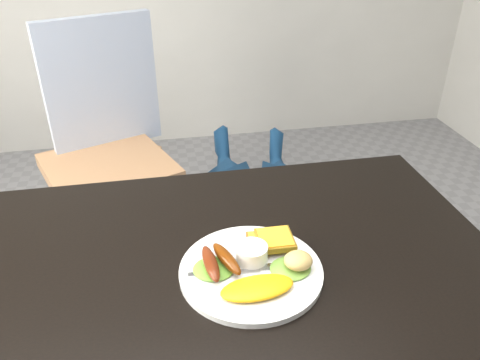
{
  "coord_description": "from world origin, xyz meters",
  "views": [
    {
      "loc": [
        -0.11,
        -0.74,
        1.4
      ],
      "look_at": [
        0.05,
        0.09,
        0.9
      ],
      "focal_mm": 35.0,
      "sensor_mm": 36.0,
      "label": 1
    }
  ],
  "objects_px": {
    "dining_chair": "(109,168)",
    "dining_table": "(224,274)",
    "person": "(264,86)",
    "plate": "(251,271)"
  },
  "relations": [
    {
      "from": "person",
      "to": "plate",
      "type": "xyz_separation_m",
      "value": [
        -0.22,
        -0.84,
        -0.09
      ]
    },
    {
      "from": "dining_table",
      "to": "person",
      "type": "distance_m",
      "value": 0.87
    },
    {
      "from": "dining_chair",
      "to": "dining_table",
      "type": "bearing_deg",
      "value": -94.36
    },
    {
      "from": "dining_table",
      "to": "person",
      "type": "bearing_deg",
      "value": 71.27
    },
    {
      "from": "plate",
      "to": "dining_table",
      "type": "bearing_deg",
      "value": 148.98
    },
    {
      "from": "dining_table",
      "to": "person",
      "type": "xyz_separation_m",
      "value": [
        0.28,
        0.81,
        0.12
      ]
    },
    {
      "from": "person",
      "to": "dining_chair",
      "type": "bearing_deg",
      "value": -13.26
    },
    {
      "from": "dining_table",
      "to": "plate",
      "type": "relative_size",
      "value": 4.11
    },
    {
      "from": "dining_table",
      "to": "person",
      "type": "relative_size",
      "value": 0.71
    },
    {
      "from": "dining_chair",
      "to": "person",
      "type": "bearing_deg",
      "value": -42.53
    }
  ]
}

